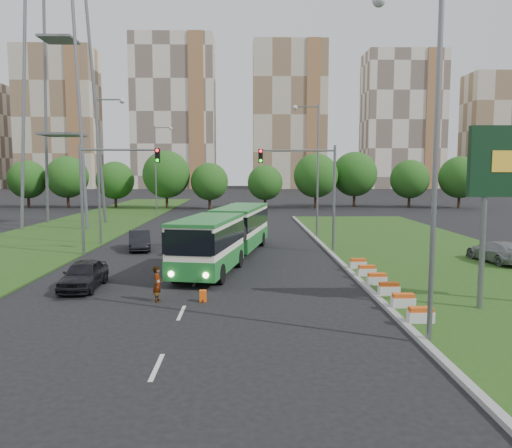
{
  "coord_description": "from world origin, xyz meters",
  "views": [
    {
      "loc": [
        -0.21,
        -27.05,
        6.1
      ],
      "look_at": [
        0.47,
        5.78,
        2.6
      ],
      "focal_mm": 35.0,
      "sensor_mm": 36.0,
      "label": 1
    }
  ],
  "objects_px": {
    "traffic_mast_median": "(313,181)",
    "articulated_bus": "(226,234)",
    "car_median": "(498,252)",
    "shopping_trolley": "(203,296)",
    "car_left_near": "(84,275)",
    "pedestrian": "(158,284)",
    "car_left_far": "(140,240)",
    "transmission_pylon": "(58,20)",
    "traffic_mast_left": "(104,181)"
  },
  "relations": [
    {
      "from": "traffic_mast_median",
      "to": "transmission_pylon",
      "type": "height_order",
      "value": "transmission_pylon"
    },
    {
      "from": "traffic_mast_median",
      "to": "car_median",
      "type": "distance_m",
      "value": 13.38
    },
    {
      "from": "articulated_bus",
      "to": "shopping_trolley",
      "type": "height_order",
      "value": "articulated_bus"
    },
    {
      "from": "traffic_mast_left",
      "to": "shopping_trolley",
      "type": "relative_size",
      "value": 14.66
    },
    {
      "from": "traffic_mast_left",
      "to": "car_left_far",
      "type": "bearing_deg",
      "value": 51.92
    },
    {
      "from": "traffic_mast_left",
      "to": "transmission_pylon",
      "type": "xyz_separation_m",
      "value": [
        -9.62,
        19.0,
        16.65
      ]
    },
    {
      "from": "transmission_pylon",
      "to": "shopping_trolley",
      "type": "distance_m",
      "value": 42.7
    },
    {
      "from": "articulated_bus",
      "to": "car_median",
      "type": "relative_size",
      "value": 3.68
    },
    {
      "from": "traffic_mast_median",
      "to": "articulated_bus",
      "type": "distance_m",
      "value": 7.92
    },
    {
      "from": "traffic_mast_left",
      "to": "car_left_far",
      "type": "xyz_separation_m",
      "value": [
        1.92,
        2.45,
        -4.6
      ]
    },
    {
      "from": "car_left_near",
      "to": "car_left_far",
      "type": "bearing_deg",
      "value": 88.17
    },
    {
      "from": "traffic_mast_left",
      "to": "pedestrian",
      "type": "xyz_separation_m",
      "value": [
        6.03,
        -13.05,
        -4.52
      ]
    },
    {
      "from": "traffic_mast_median",
      "to": "pedestrian",
      "type": "relative_size",
      "value": 4.83
    },
    {
      "from": "transmission_pylon",
      "to": "car_left_near",
      "type": "height_order",
      "value": "transmission_pylon"
    },
    {
      "from": "traffic_mast_median",
      "to": "car_left_far",
      "type": "xyz_separation_m",
      "value": [
        -13.24,
        1.45,
        -4.6
      ]
    },
    {
      "from": "articulated_bus",
      "to": "car_median",
      "type": "bearing_deg",
      "value": 4.4
    },
    {
      "from": "transmission_pylon",
      "to": "pedestrian",
      "type": "distance_m",
      "value": 41.47
    },
    {
      "from": "car_left_near",
      "to": "shopping_trolley",
      "type": "bearing_deg",
      "value": -24.24
    },
    {
      "from": "car_left_near",
      "to": "transmission_pylon",
      "type": "bearing_deg",
      "value": 110.09
    },
    {
      "from": "articulated_bus",
      "to": "traffic_mast_median",
      "type": "bearing_deg",
      "value": 37.15
    },
    {
      "from": "car_median",
      "to": "shopping_trolley",
      "type": "height_order",
      "value": "car_median"
    },
    {
      "from": "car_left_far",
      "to": "shopping_trolley",
      "type": "height_order",
      "value": "car_left_far"
    },
    {
      "from": "car_left_far",
      "to": "car_left_near",
      "type": "bearing_deg",
      "value": -103.3
    },
    {
      "from": "traffic_mast_left",
      "to": "shopping_trolley",
      "type": "height_order",
      "value": "traffic_mast_left"
    },
    {
      "from": "shopping_trolley",
      "to": "pedestrian",
      "type": "bearing_deg",
      "value": 173.22
    },
    {
      "from": "traffic_mast_left",
      "to": "pedestrian",
      "type": "relative_size",
      "value": 4.83
    },
    {
      "from": "traffic_mast_median",
      "to": "traffic_mast_left",
      "type": "height_order",
      "value": "same"
    },
    {
      "from": "traffic_mast_median",
      "to": "car_median",
      "type": "relative_size",
      "value": 1.64
    },
    {
      "from": "traffic_mast_median",
      "to": "car_left_near",
      "type": "bearing_deg",
      "value": -139.61
    },
    {
      "from": "car_median",
      "to": "car_left_near",
      "type": "bearing_deg",
      "value": 5.2
    },
    {
      "from": "traffic_mast_median",
      "to": "pedestrian",
      "type": "xyz_separation_m",
      "value": [
        -9.13,
        -14.05,
        -4.52
      ]
    },
    {
      "from": "car_left_far",
      "to": "car_median",
      "type": "relative_size",
      "value": 0.93
    },
    {
      "from": "transmission_pylon",
      "to": "pedestrian",
      "type": "xyz_separation_m",
      "value": [
        15.65,
        -32.05,
        -21.17
      ]
    },
    {
      "from": "traffic_mast_left",
      "to": "articulated_bus",
      "type": "relative_size",
      "value": 0.45
    },
    {
      "from": "transmission_pylon",
      "to": "articulated_bus",
      "type": "relative_size",
      "value": 2.45
    },
    {
      "from": "car_median",
      "to": "pedestrian",
      "type": "height_order",
      "value": "pedestrian"
    },
    {
      "from": "pedestrian",
      "to": "car_left_far",
      "type": "bearing_deg",
      "value": 19.62
    },
    {
      "from": "articulated_bus",
      "to": "pedestrian",
      "type": "height_order",
      "value": "articulated_bus"
    },
    {
      "from": "transmission_pylon",
      "to": "pedestrian",
      "type": "relative_size",
      "value": 26.54
    },
    {
      "from": "articulated_bus",
      "to": "car_median",
      "type": "distance_m",
      "value": 17.99
    },
    {
      "from": "car_median",
      "to": "shopping_trolley",
      "type": "xyz_separation_m",
      "value": [
        -18.48,
        -8.97,
        -0.59
      ]
    },
    {
      "from": "traffic_mast_median",
      "to": "car_left_far",
      "type": "relative_size",
      "value": 1.76
    },
    {
      "from": "transmission_pylon",
      "to": "car_left_far",
      "type": "bearing_deg",
      "value": -55.1
    },
    {
      "from": "articulated_bus",
      "to": "car_left_near",
      "type": "distance_m",
      "value": 10.95
    },
    {
      "from": "car_median",
      "to": "transmission_pylon",
      "type": "bearing_deg",
      "value": -41.43
    },
    {
      "from": "traffic_mast_left",
      "to": "articulated_bus",
      "type": "xyz_separation_m",
      "value": [
        8.8,
        -2.11,
        -3.54
      ]
    },
    {
      "from": "car_median",
      "to": "pedestrian",
      "type": "xyz_separation_m",
      "value": [
        -20.61,
        -8.85,
        -0.03
      ]
    },
    {
      "from": "pedestrian",
      "to": "shopping_trolley",
      "type": "bearing_deg",
      "value": -88.41
    },
    {
      "from": "traffic_mast_median",
      "to": "articulated_bus",
      "type": "bearing_deg",
      "value": -153.91
    },
    {
      "from": "transmission_pylon",
      "to": "car_median",
      "type": "bearing_deg",
      "value": -32.61
    }
  ]
}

